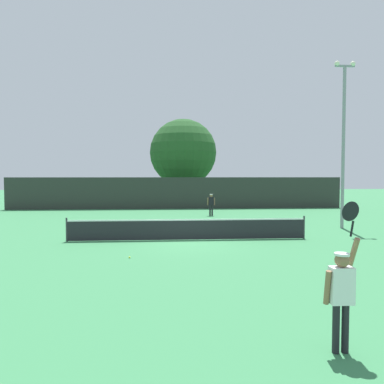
{
  "coord_description": "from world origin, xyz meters",
  "views": [
    {
      "loc": [
        -0.99,
        -16.39,
        2.96
      ],
      "look_at": [
        0.57,
        5.47,
        1.96
      ],
      "focal_mm": 33.74,
      "sensor_mm": 36.0,
      "label": 1
    }
  ],
  "objects_px": {
    "tennis_ball": "(130,257)",
    "player_receiving": "(211,203)",
    "light_pole": "(344,135)",
    "parked_car_mid": "(196,195)",
    "player_serving": "(342,287)",
    "large_tree": "(183,153)",
    "parked_car_near": "(96,196)"
  },
  "relations": [
    {
      "from": "player_receiving",
      "to": "parked_car_mid",
      "type": "relative_size",
      "value": 0.37
    },
    {
      "from": "tennis_ball",
      "to": "player_receiving",
      "type": "bearing_deg",
      "value": 71.03
    },
    {
      "from": "player_serving",
      "to": "tennis_ball",
      "type": "height_order",
      "value": "player_serving"
    },
    {
      "from": "light_pole",
      "to": "player_receiving",
      "type": "bearing_deg",
      "value": 133.9
    },
    {
      "from": "player_serving",
      "to": "large_tree",
      "type": "height_order",
      "value": "large_tree"
    },
    {
      "from": "tennis_ball",
      "to": "large_tree",
      "type": "bearing_deg",
      "value": 82.93
    },
    {
      "from": "light_pole",
      "to": "parked_car_mid",
      "type": "relative_size",
      "value": 2.13
    },
    {
      "from": "player_serving",
      "to": "parked_car_near",
      "type": "bearing_deg",
      "value": 107.5
    },
    {
      "from": "large_tree",
      "to": "parked_car_mid",
      "type": "height_order",
      "value": "large_tree"
    },
    {
      "from": "parked_car_near",
      "to": "light_pole",
      "type": "bearing_deg",
      "value": -49.19
    },
    {
      "from": "light_pole",
      "to": "parked_car_near",
      "type": "height_order",
      "value": "light_pole"
    },
    {
      "from": "player_serving",
      "to": "player_receiving",
      "type": "height_order",
      "value": "player_serving"
    },
    {
      "from": "tennis_ball",
      "to": "light_pole",
      "type": "bearing_deg",
      "value": 30.62
    },
    {
      "from": "player_receiving",
      "to": "large_tree",
      "type": "height_order",
      "value": "large_tree"
    },
    {
      "from": "player_serving",
      "to": "player_receiving",
      "type": "bearing_deg",
      "value": 88.92
    },
    {
      "from": "player_receiving",
      "to": "parked_car_mid",
      "type": "distance_m",
      "value": 14.44
    },
    {
      "from": "player_receiving",
      "to": "parked_car_near",
      "type": "xyz_separation_m",
      "value": [
        -10.7,
        12.13,
        -0.19
      ]
    },
    {
      "from": "player_receiving",
      "to": "large_tree",
      "type": "xyz_separation_m",
      "value": [
        -1.51,
        11.62,
        4.39
      ]
    },
    {
      "from": "player_receiving",
      "to": "large_tree",
      "type": "relative_size",
      "value": 0.18
    },
    {
      "from": "player_serving",
      "to": "player_receiving",
      "type": "distance_m",
      "value": 20.6
    },
    {
      "from": "large_tree",
      "to": "parked_car_mid",
      "type": "distance_m",
      "value": 5.61
    },
    {
      "from": "player_serving",
      "to": "light_pole",
      "type": "bearing_deg",
      "value": 63.26
    },
    {
      "from": "parked_car_near",
      "to": "parked_car_mid",
      "type": "distance_m",
      "value": 11.01
    },
    {
      "from": "player_serving",
      "to": "parked_car_mid",
      "type": "bearing_deg",
      "value": 89.26
    },
    {
      "from": "player_serving",
      "to": "light_pole",
      "type": "distance_m",
      "value": 15.97
    },
    {
      "from": "player_receiving",
      "to": "tennis_ball",
      "type": "bearing_deg",
      "value": 71.03
    },
    {
      "from": "player_serving",
      "to": "tennis_ball",
      "type": "distance_m",
      "value": 8.39
    },
    {
      "from": "player_serving",
      "to": "large_tree",
      "type": "xyz_separation_m",
      "value": [
        -1.12,
        32.21,
        4.25
      ]
    },
    {
      "from": "player_receiving",
      "to": "player_serving",
      "type": "bearing_deg",
      "value": 88.92
    },
    {
      "from": "tennis_ball",
      "to": "large_tree",
      "type": "height_order",
      "value": "large_tree"
    },
    {
      "from": "large_tree",
      "to": "parked_car_mid",
      "type": "relative_size",
      "value": 2.04
    },
    {
      "from": "tennis_ball",
      "to": "large_tree",
      "type": "xyz_separation_m",
      "value": [
        3.11,
        25.04,
        5.33
      ]
    }
  ]
}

